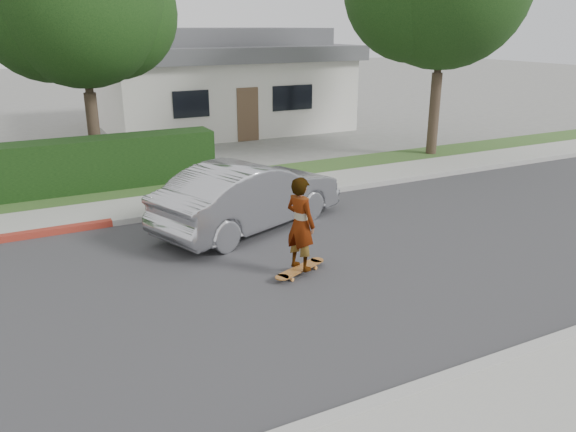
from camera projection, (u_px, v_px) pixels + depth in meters
ground at (97, 311)px, 9.12m from camera, size 120.00×120.00×0.00m
road at (97, 311)px, 9.11m from camera, size 60.00×8.00×0.01m
curb_far at (66, 229)px, 12.55m from camera, size 60.00×0.20×0.15m
sidewalk_far at (62, 218)px, 13.31m from camera, size 60.00×1.60×0.12m
planting_strip at (55, 201)px, 14.67m from camera, size 60.00×1.60×0.10m
tree_center at (79, 7)px, 15.92m from camera, size 5.66×4.84×7.44m
house at (217, 79)px, 25.37m from camera, size 10.60×8.60×4.30m
skateboard at (300, 269)px, 10.43m from camera, size 1.27×0.71×0.12m
skateboarder at (301, 224)px, 10.15m from camera, size 0.60×0.74×1.75m
car_silver at (250, 195)px, 12.67m from camera, size 4.94×3.23×1.54m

